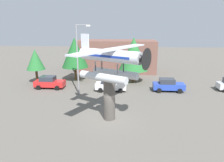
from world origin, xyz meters
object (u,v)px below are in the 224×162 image
Objects in this scene: car_near_red at (49,82)px; tree_east at (75,53)px; floatplane_monument at (110,61)px; storefront_building at (116,56)px; car_mid_white at (111,85)px; car_far_blue at (168,85)px; display_pedestal at (109,99)px; tree_center_back at (134,54)px; streetlight_primary at (79,56)px; tree_west at (35,60)px.

car_near_red is 0.61× the size of tree_east.
floatplane_monument is 22.24m from storefront_building.
car_mid_white is 7.86m from car_far_blue.
display_pedestal is 13.48m from car_near_red.
floatplane_monument is 10.24m from car_mid_white.
floatplane_monument is 14.38m from car_near_red.
tree_east is at bearing 177.65° from tree_center_back.
streetlight_primary is 7.37m from tree_east.
car_far_blue is at bearing 52.92° from display_pedestal.
car_near_red is at bearing 155.49° from streetlight_primary.
car_far_blue is 0.80× the size of tree_west.
storefront_building is (-7.92, 12.55, 2.10)m from car_far_blue.
display_pedestal is at bearing -87.98° from storefront_building.
floatplane_monument is 0.64× the size of storefront_building.
tree_center_back is (-4.73, 4.33, 3.60)m from car_far_blue.
tree_west reaches higher than car_far_blue.
storefront_building is at bearing 75.70° from streetlight_primary.
tree_center_back is at bearing 43.43° from streetlight_primary.
tree_center_back reaches higher than car_mid_white.
display_pedestal is at bearing -57.71° from streetlight_primary.
floatplane_monument is 1.40× the size of tree_east.
car_far_blue is at bearing 10.93° from streetlight_primary.
tree_west is at bearing 135.97° from display_pedestal.
streetlight_primary is (-4.66, 7.26, -0.58)m from floatplane_monument.
storefront_building is at bearing 52.02° from tree_east.
floatplane_monument reaches higher than car_far_blue.
streetlight_primary is 1.27× the size of tree_center_back.
streetlight_primary is 0.59× the size of storefront_building.
streetlight_primary is at bearing -155.33° from car_mid_white.
streetlight_primary is at bearing -71.41° from tree_east.
tree_center_back reaches higher than car_far_blue.
tree_west is (-11.74, -9.90, 0.68)m from storefront_building.
car_mid_white is at bearing -3.30° from car_near_red.
car_mid_white is at bearing 94.50° from display_pedestal.
car_near_red is 1.00× the size of car_far_blue.
tree_east is 0.98× the size of tree_center_back.
display_pedestal reaches higher than car_mid_white.
display_pedestal is 0.95× the size of car_near_red.
tree_west reaches higher than display_pedestal.
floatplane_monument is at bearing -57.29° from streetlight_primary.
tree_east is (2.64, 4.70, 3.66)m from car_near_red.
display_pedestal is 0.57× the size of tree_center_back.
car_near_red is 0.60× the size of tree_center_back.
streetlight_primary reaches higher than car_mid_white.
tree_east reaches higher than storefront_building.
display_pedestal is 0.58× the size of tree_east.
display_pedestal is 0.95× the size of car_far_blue.
car_mid_white is at bearing -40.08° from tree_east.
tree_east is 9.31m from tree_center_back.
streetlight_primary reaches higher than car_near_red.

